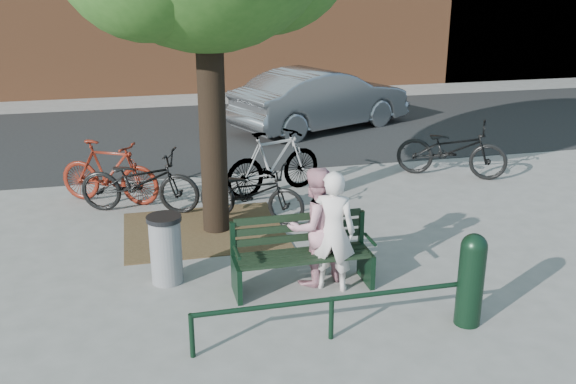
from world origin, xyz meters
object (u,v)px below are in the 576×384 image
object	(u,v)px
bicycle_c	(251,192)
parked_car	(322,99)
litter_bin	(166,249)
park_bench	(301,251)
person_right	(315,226)
bollard	(471,277)
person_left	(333,231)

from	to	relation	value
bicycle_c	parked_car	size ratio (longest dim) A/B	0.38
litter_bin	park_bench	bearing A→B (deg)	-17.58
park_bench	bicycle_c	distance (m)	2.41
person_right	park_bench	bearing A→B (deg)	4.06
person_right	bicycle_c	distance (m)	2.38
park_bench	bollard	xyz separation A→B (m)	(1.60, -1.33, 0.11)
person_right	bollard	bearing A→B (deg)	118.50
bollard	park_bench	bearing A→B (deg)	140.16
litter_bin	person_right	bearing A→B (deg)	-13.80
park_bench	litter_bin	size ratio (longest dim) A/B	1.92
person_left	parked_car	world-z (taller)	person_left
park_bench	person_left	size ratio (longest dim) A/B	1.12
bicycle_c	park_bench	bearing A→B (deg)	-143.46
person_left	bollard	distance (m)	1.73
bollard	bicycle_c	xyz separation A→B (m)	(-1.79, 3.73, -0.12)
litter_bin	bollard	bearing A→B (deg)	-29.77
person_left	parked_car	xyz separation A→B (m)	(2.32, 8.34, -0.00)
litter_bin	parked_car	world-z (taller)	parked_car
park_bench	litter_bin	distance (m)	1.73
person_left	bollard	xyz separation A→B (m)	(1.24, -1.19, -0.19)
bollard	bicycle_c	distance (m)	4.14
person_left	person_right	size ratio (longest dim) A/B	1.01
person_right	litter_bin	xyz separation A→B (m)	(-1.83, 0.45, -0.31)
litter_bin	person_left	bearing A→B (deg)	-18.39
person_left	person_right	distance (m)	0.27
bicycle_c	person_right	bearing A→B (deg)	-138.76
person_right	bicycle_c	world-z (taller)	person_right
person_left	person_right	xyz separation A→B (m)	(-0.17, 0.22, -0.00)
person_right	bicycle_c	bearing A→B (deg)	-97.40
bollard	person_left	bearing A→B (deg)	136.24
person_right	parked_car	size ratio (longest dim) A/B	0.33
parked_car	bollard	bearing A→B (deg)	150.55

